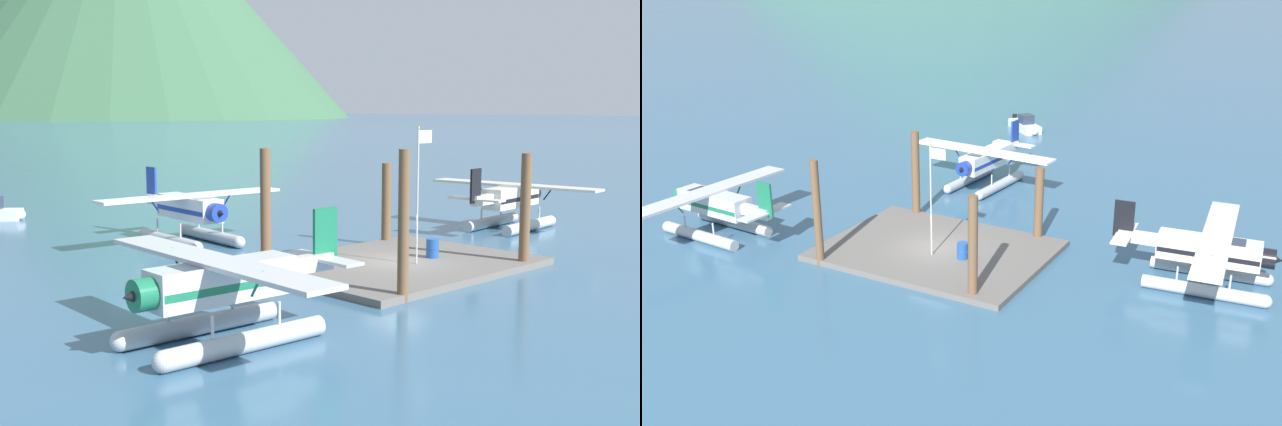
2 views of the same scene
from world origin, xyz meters
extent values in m
plane|color=#38607F|center=(0.00, 0.00, 0.00)|extent=(1200.00, 1200.00, 0.00)
cube|color=#66605B|center=(0.00, 0.00, 0.15)|extent=(11.88, 8.91, 0.30)
cylinder|color=brown|center=(-4.53, -4.26, 2.84)|extent=(0.42, 0.42, 5.68)
cylinder|color=brown|center=(4.29, -3.87, 2.58)|extent=(0.46, 0.46, 5.16)
cylinder|color=brown|center=(-4.03, 4.28, 2.68)|extent=(0.48, 0.48, 5.37)
cylinder|color=brown|center=(4.09, 4.26, 2.16)|extent=(0.49, 0.49, 4.31)
cylinder|color=silver|center=(0.26, -0.96, 3.28)|extent=(0.08, 0.08, 5.95)
cube|color=white|center=(0.71, -0.96, 5.90)|extent=(0.90, 0.03, 0.56)
sphere|color=gold|center=(0.26, -0.96, 6.30)|extent=(0.10, 0.10, 0.10)
cylinder|color=#1E4C99|center=(1.90, -0.55, 0.74)|extent=(0.58, 0.58, 0.88)
torus|color=#1E4C99|center=(1.90, -0.55, 0.74)|extent=(0.62, 0.62, 0.04)
cylinder|color=#B7BABF|center=(13.45, 4.11, 0.32)|extent=(5.64, 1.17, 0.64)
sphere|color=#B7BABF|center=(16.24, 4.38, 0.32)|extent=(0.64, 0.64, 0.64)
cylinder|color=#B7BABF|center=(13.69, 1.62, 0.32)|extent=(5.64, 1.17, 0.64)
sphere|color=#B7BABF|center=(16.48, 1.89, 0.32)|extent=(0.64, 0.64, 0.64)
cylinder|color=#B7BABF|center=(14.65, 4.22, 0.99)|extent=(0.10, 0.10, 0.70)
cylinder|color=#B7BABF|center=(12.26, 4.00, 0.99)|extent=(0.10, 0.10, 0.70)
cylinder|color=#B7BABF|center=(14.89, 1.74, 0.99)|extent=(0.10, 0.10, 0.70)
cylinder|color=#B7BABF|center=(12.50, 1.51, 0.99)|extent=(0.10, 0.10, 0.70)
cube|color=silver|center=(13.57, 2.87, 1.94)|extent=(4.90, 1.69, 1.20)
cube|color=black|center=(13.57, 2.87, 1.84)|extent=(4.80, 1.70, 0.24)
cube|color=#283347|center=(14.65, 2.97, 2.27)|extent=(1.20, 1.15, 0.56)
cube|color=silver|center=(13.87, 2.89, 2.61)|extent=(2.38, 10.49, 0.14)
cylinder|color=black|center=(13.66, 5.08, 2.27)|extent=(0.14, 0.63, 0.84)
cylinder|color=black|center=(14.08, 0.70, 2.27)|extent=(0.14, 0.63, 0.84)
cylinder|color=black|center=(16.26, 3.12, 1.94)|extent=(0.69, 1.01, 0.96)
cone|color=black|center=(16.71, 3.16, 1.94)|extent=(0.38, 0.39, 0.36)
cube|color=silver|center=(10.34, 2.56, 2.04)|extent=(2.23, 0.65, 0.56)
cube|color=black|center=(9.44, 2.47, 2.89)|extent=(1.01, 0.21, 1.90)
cube|color=silver|center=(9.54, 2.48, 2.14)|extent=(1.10, 3.26, 0.10)
cylinder|color=#B7BABF|center=(-1.86, 11.60, 0.32)|extent=(1.02, 5.63, 0.64)
sphere|color=#B7BABF|center=(-2.06, 8.81, 0.32)|extent=(0.64, 0.64, 0.64)
cylinder|color=#B7BABF|center=(-4.36, 11.77, 0.32)|extent=(1.02, 5.63, 0.64)
sphere|color=#B7BABF|center=(-4.55, 8.98, 0.32)|extent=(0.64, 0.64, 0.64)
cylinder|color=#B7BABF|center=(-1.95, 10.40, 0.99)|extent=(0.10, 0.10, 0.70)
cylinder|color=#B7BABF|center=(-1.78, 12.80, 0.99)|extent=(0.10, 0.10, 0.70)
cylinder|color=#B7BABF|center=(-4.44, 10.58, 0.99)|extent=(0.10, 0.10, 0.70)
cylinder|color=#B7BABF|center=(-4.28, 12.97, 0.99)|extent=(0.10, 0.10, 0.70)
cube|color=white|center=(-3.11, 11.69, 1.94)|extent=(1.57, 4.87, 1.20)
cube|color=#1E389E|center=(-3.11, 11.69, 1.84)|extent=(1.58, 4.78, 0.24)
cube|color=#283347|center=(-3.18, 10.61, 2.27)|extent=(1.13, 1.17, 0.56)
cube|color=white|center=(-3.13, 11.39, 2.61)|extent=(10.47, 2.11, 0.14)
cylinder|color=#1E389E|center=(-0.94, 11.24, 2.27)|extent=(0.63, 0.12, 0.84)
cylinder|color=#1E389E|center=(-5.33, 11.54, 2.27)|extent=(0.63, 0.12, 0.84)
cylinder|color=#1E389E|center=(-3.30, 8.99, 1.94)|extent=(1.00, 0.66, 0.96)
cone|color=black|center=(-3.33, 8.55, 1.94)|extent=(0.38, 0.37, 0.36)
cube|color=white|center=(-2.89, 14.93, 2.04)|extent=(0.59, 2.22, 0.56)
cube|color=#1E389E|center=(-2.83, 15.83, 2.89)|extent=(0.19, 1.01, 1.90)
cube|color=white|center=(-2.83, 15.73, 2.14)|extent=(3.25, 1.02, 0.10)
cylinder|color=#B7BABF|center=(-12.52, -5.09, 0.32)|extent=(5.62, 0.91, 0.64)
sphere|color=#B7BABF|center=(-15.32, -4.96, 0.32)|extent=(0.64, 0.64, 0.64)
cylinder|color=#B7BABF|center=(-12.40, -2.60, 0.32)|extent=(5.62, 0.91, 0.64)
sphere|color=#B7BABF|center=(-15.20, -2.46, 0.32)|extent=(0.64, 0.64, 0.64)
cylinder|color=#B7BABF|center=(-13.72, -5.04, 0.99)|extent=(0.10, 0.10, 0.70)
cylinder|color=#B7BABF|center=(-11.33, -5.15, 0.99)|extent=(0.10, 0.10, 0.70)
cylinder|color=#B7BABF|center=(-13.60, -2.54, 0.99)|extent=(0.10, 0.10, 0.70)
cylinder|color=#B7BABF|center=(-11.21, -2.65, 0.99)|extent=(0.10, 0.10, 0.70)
cube|color=silver|center=(-12.46, -3.85, 1.94)|extent=(4.85, 1.47, 1.20)
cube|color=#196B47|center=(-12.46, -3.85, 1.84)|extent=(4.76, 1.48, 0.24)
cube|color=#283347|center=(-13.54, -3.79, 2.27)|extent=(1.15, 1.11, 0.56)
cube|color=silver|center=(-12.76, -3.83, 2.61)|extent=(1.89, 10.45, 0.14)
cylinder|color=#196B47|center=(-12.87, -6.03, 2.27)|extent=(0.11, 0.63, 0.84)
cylinder|color=#196B47|center=(-12.66, -1.63, 2.27)|extent=(0.11, 0.63, 0.84)
cylinder|color=#196B47|center=(-15.16, -3.72, 1.94)|extent=(0.65, 0.99, 0.96)
cone|color=black|center=(-15.61, -3.69, 1.94)|extent=(0.37, 0.38, 0.36)
cube|color=silver|center=(-9.22, -4.00, 2.04)|extent=(2.22, 0.54, 0.56)
cube|color=#196B47|center=(-8.32, -4.04, 2.89)|extent=(1.00, 0.17, 1.90)
cube|color=silver|center=(-8.42, -4.04, 2.14)|extent=(0.95, 3.23, 0.10)
cube|color=silver|center=(-7.51, 28.03, 0.35)|extent=(4.14, 3.91, 0.70)
sphere|color=silver|center=(-5.94, 26.63, 0.35)|extent=(0.70, 0.70, 0.70)
cube|color=#283347|center=(-7.29, 27.83, 1.10)|extent=(1.63, 1.62, 0.80)
cube|color=black|center=(-9.22, 29.54, 0.60)|extent=(0.48, 0.48, 0.80)
camera|label=1|loc=(-26.49, -22.91, 7.20)|focal=44.31mm
camera|label=2|loc=(18.67, -30.71, 15.56)|focal=40.33mm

